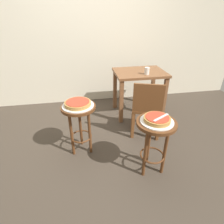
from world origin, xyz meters
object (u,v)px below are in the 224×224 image
Objects in this scene: stool_middle at (79,118)px; dining_table at (139,80)px; pizza_server_knife at (161,117)px; pizza_foreground at (157,119)px; stool_foreground at (155,135)px; pizza_middle at (78,103)px; cup_near_edge at (147,71)px; serving_plate_middle at (78,105)px; wooden_chair at (147,107)px; serving_plate_foreground at (157,121)px.

dining_table is at bearing 40.10° from stool_middle.
pizza_server_knife is (0.81, -0.52, 0.23)m from stool_middle.
pizza_foreground is 0.04m from pizza_server_knife.
dining_table is 1.41m from pizza_server_knife.
pizza_middle is (-0.78, 0.50, 0.20)m from stool_foreground.
serving_plate_middle is at bearing -147.08° from cup_near_edge.
wooden_chair is at bearing 11.68° from pizza_middle.
dining_table is at bearing 108.75° from cup_near_edge.
wooden_chair reaches higher than pizza_middle.
serving_plate_foreground is 1.56× the size of pizza_server_knife.
serving_plate_foreground reaches higher than stool_middle.
wooden_chair is 0.77m from pizza_server_knife.
wooden_chair reaches higher than pizza_server_knife.
pizza_server_knife is (0.03, -0.02, 0.03)m from pizza_foreground.
serving_plate_foreground is at bearing -32.52° from serving_plate_middle.
pizza_server_knife reaches higher than stool_foreground.
stool_foreground is at bearing 117.41° from pizza_server_knife.
serving_plate_middle is 1.36m from dining_table.
wooden_chair reaches higher than serving_plate_foreground.
dining_table is at bearing 79.55° from stool_foreground.
dining_table is (1.04, 0.87, -0.08)m from pizza_middle.
stool_foreground is 2.47× the size of pizza_foreground.
pizza_server_knife reaches higher than pizza_foreground.
cup_near_edge is (1.09, 0.71, 0.32)m from stool_middle.
pizza_middle reaches higher than stool_foreground.
pizza_foreground is at bearing -103.15° from wooden_chair.
pizza_foreground is 0.95m from stool_middle.
stool_middle is at bearing -178.21° from pizza_middle.
pizza_middle is 1.41× the size of pizza_server_knife.
wooden_chair is (0.16, 0.70, -0.24)m from pizza_foreground.
cup_near_edge is at bearing 75.63° from serving_plate_foreground.
stool_middle is 1.77× the size of serving_plate_middle.
wooden_chair is at bearing 11.68° from serving_plate_middle.
serving_plate_middle is 0.45× the size of dining_table.
dining_table reaches higher than stool_foreground.
stool_middle is 6.11× the size of cup_near_edge.
stool_foreground is at bearing -32.52° from serving_plate_middle.
cup_near_edge reaches higher than stool_middle.
dining_table is 0.70m from wooden_chair.
serving_plate_middle is 0.97m from pizza_server_knife.
serving_plate_foreground is 0.07m from pizza_server_knife.
cup_near_edge reaches higher than pizza_foreground.
serving_plate_middle is at bearing 147.48° from pizza_foreground.
wooden_chair is (0.95, 0.20, -0.04)m from stool_middle.
stool_foreground is at bearing -32.52° from stool_middle.
serving_plate_foreground is at bearing -104.37° from cup_near_edge.
serving_plate_middle is 0.03m from pizza_middle.
serving_plate_middle is at bearing 176.42° from pizza_middle.
pizza_foreground is at bearing -32.52° from pizza_middle.
stool_foreground is 0.79× the size of wooden_chair.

